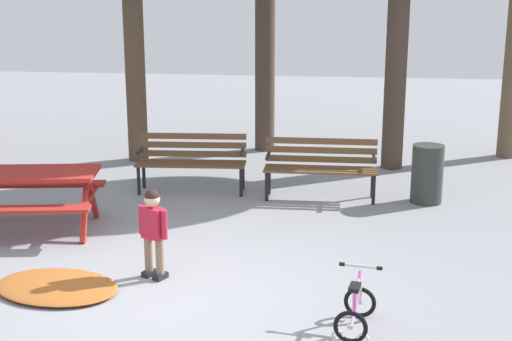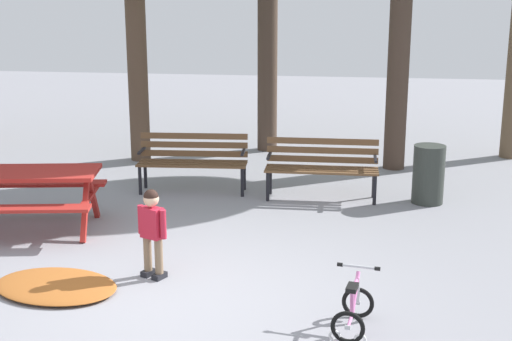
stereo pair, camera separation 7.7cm
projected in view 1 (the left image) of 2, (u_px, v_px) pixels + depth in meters
ground at (170, 301)px, 7.01m from camera, size 36.00×36.00×0.00m
picnic_table at (23, 185)px, 8.86m from camera, size 2.01×1.64×0.79m
park_bench_far_left at (192, 158)px, 10.63m from camera, size 1.63×0.58×0.85m
park_bench_left at (321, 163)px, 10.29m from camera, size 1.61×0.49×0.85m
child_standing at (153, 227)px, 7.43m from camera, size 0.34×0.25×0.96m
kids_bicycle at (355, 309)px, 6.37m from camera, size 0.44×0.60×0.54m
leaf_pile at (57, 286)px, 7.26m from camera, size 1.47×1.17×0.07m
trash_bin at (427, 174)px, 10.10m from camera, size 0.44×0.44×0.83m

